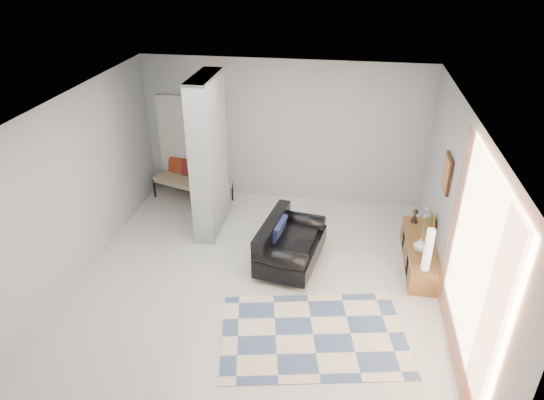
# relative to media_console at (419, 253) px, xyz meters

# --- Properties ---
(floor) EXTENTS (6.00, 6.00, 0.00)m
(floor) POSITION_rel_media_console_xyz_m (-2.52, -1.00, -0.21)
(floor) COLOR beige
(floor) RESTS_ON ground
(ceiling) EXTENTS (6.00, 6.00, 0.00)m
(ceiling) POSITION_rel_media_console_xyz_m (-2.52, -1.00, 2.59)
(ceiling) COLOR white
(ceiling) RESTS_ON wall_back
(wall_back) EXTENTS (6.00, 0.00, 6.00)m
(wall_back) POSITION_rel_media_console_xyz_m (-2.52, 2.00, 1.19)
(wall_back) COLOR #ADAFB2
(wall_back) RESTS_ON ground
(wall_front) EXTENTS (6.00, 0.00, 6.00)m
(wall_front) POSITION_rel_media_console_xyz_m (-2.52, -4.00, 1.19)
(wall_front) COLOR #ADAFB2
(wall_front) RESTS_ON ground
(wall_left) EXTENTS (0.00, 6.00, 6.00)m
(wall_left) POSITION_rel_media_console_xyz_m (-5.27, -1.00, 1.19)
(wall_left) COLOR #ADAFB2
(wall_left) RESTS_ON ground
(wall_right) EXTENTS (0.00, 6.00, 6.00)m
(wall_right) POSITION_rel_media_console_xyz_m (0.23, -1.00, 1.19)
(wall_right) COLOR #ADAFB2
(wall_right) RESTS_ON ground
(partition_column) EXTENTS (0.35, 1.20, 2.80)m
(partition_column) POSITION_rel_media_console_xyz_m (-3.62, 0.60, 1.19)
(partition_column) COLOR #9A9EA0
(partition_column) RESTS_ON floor
(hallway_door) EXTENTS (0.85, 0.06, 2.04)m
(hallway_door) POSITION_rel_media_console_xyz_m (-4.62, 1.96, 0.81)
(hallway_door) COLOR silver
(hallway_door) RESTS_ON floor
(curtain) EXTENTS (0.00, 2.55, 2.55)m
(curtain) POSITION_rel_media_console_xyz_m (0.15, -2.15, 1.24)
(curtain) COLOR #DC673A
(curtain) RESTS_ON wall_right
(wall_art) EXTENTS (0.04, 0.45, 0.55)m
(wall_art) POSITION_rel_media_console_xyz_m (0.20, -0.00, 1.44)
(wall_art) COLOR black
(wall_art) RESTS_ON wall_right
(media_console) EXTENTS (0.45, 1.70, 0.80)m
(media_console) POSITION_rel_media_console_xyz_m (0.00, 0.00, 0.00)
(media_console) COLOR brown
(media_console) RESTS_ON floor
(loveseat) EXTENTS (1.07, 1.57, 0.76)m
(loveseat) POSITION_rel_media_console_xyz_m (-2.12, -0.31, 0.16)
(loveseat) COLOR silver
(loveseat) RESTS_ON floor
(daybed) EXTENTS (1.65, 1.09, 0.77)m
(daybed) POSITION_rel_media_console_xyz_m (-4.32, 1.64, 0.22)
(daybed) COLOR black
(daybed) RESTS_ON floor
(area_rug) EXTENTS (2.72, 2.08, 0.01)m
(area_rug) POSITION_rel_media_console_xyz_m (-1.55, -1.90, -0.20)
(area_rug) COLOR beige
(area_rug) RESTS_ON floor
(cylinder_lamp) EXTENTS (0.12, 0.12, 0.68)m
(cylinder_lamp) POSITION_rel_media_console_xyz_m (-0.02, -0.70, 0.53)
(cylinder_lamp) COLOR white
(cylinder_lamp) RESTS_ON media_console
(bronze_figurine) EXTENTS (0.14, 0.14, 0.24)m
(bronze_figurine) POSITION_rel_media_console_xyz_m (-0.05, 0.66, 0.32)
(bronze_figurine) COLOR black
(bronze_figurine) RESTS_ON media_console
(vase) EXTENTS (0.22, 0.22, 0.21)m
(vase) POSITION_rel_media_console_xyz_m (-0.05, -0.21, 0.30)
(vase) COLOR white
(vase) RESTS_ON media_console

